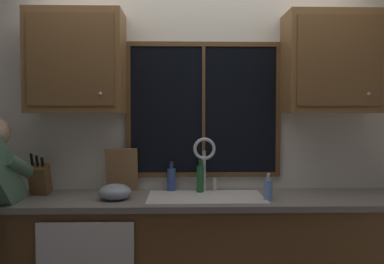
{
  "coord_description": "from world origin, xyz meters",
  "views": [
    {
      "loc": [
        -0.11,
        -3.13,
        1.5
      ],
      "look_at": [
        -0.04,
        -0.3,
        1.37
      ],
      "focal_mm": 38.58,
      "sensor_mm": 36.0,
      "label": 1
    }
  ],
  "objects_px": {
    "cutting_board": "(122,170)",
    "bottle_tall_clear": "(171,179)",
    "bottle_green_glass": "(200,178)",
    "knife_block": "(40,180)",
    "mixing_bowl": "(115,192)",
    "soap_dispenser": "(268,189)"
  },
  "relations": [
    {
      "from": "mixing_bowl",
      "to": "soap_dispenser",
      "type": "relative_size",
      "value": 1.21
    },
    {
      "from": "knife_block",
      "to": "bottle_tall_clear",
      "type": "xyz_separation_m",
      "value": [
        0.93,
        0.14,
        -0.02
      ]
    },
    {
      "from": "cutting_board",
      "to": "soap_dispenser",
      "type": "height_order",
      "value": "cutting_board"
    },
    {
      "from": "soap_dispenser",
      "to": "bottle_tall_clear",
      "type": "bearing_deg",
      "value": 152.89
    },
    {
      "from": "knife_block",
      "to": "cutting_board",
      "type": "distance_m",
      "value": 0.58
    },
    {
      "from": "bottle_green_glass",
      "to": "cutting_board",
      "type": "bearing_deg",
      "value": 174.67
    },
    {
      "from": "cutting_board",
      "to": "bottle_tall_clear",
      "type": "bearing_deg",
      "value": 1.76
    },
    {
      "from": "bottle_green_glass",
      "to": "mixing_bowl",
      "type": "bearing_deg",
      "value": -157.78
    },
    {
      "from": "mixing_bowl",
      "to": "soap_dispenser",
      "type": "distance_m",
      "value": 1.03
    },
    {
      "from": "cutting_board",
      "to": "bottle_tall_clear",
      "type": "xyz_separation_m",
      "value": [
        0.37,
        0.01,
        -0.07
      ]
    },
    {
      "from": "mixing_bowl",
      "to": "bottle_tall_clear",
      "type": "bearing_deg",
      "value": 39.24
    },
    {
      "from": "mixing_bowl",
      "to": "bottle_tall_clear",
      "type": "relative_size",
      "value": 1.01
    },
    {
      "from": "mixing_bowl",
      "to": "bottle_green_glass",
      "type": "xyz_separation_m",
      "value": [
        0.58,
        0.24,
        0.06
      ]
    },
    {
      "from": "bottle_green_glass",
      "to": "bottle_tall_clear",
      "type": "bearing_deg",
      "value": 162.88
    },
    {
      "from": "mixing_bowl",
      "to": "soap_dispenser",
      "type": "xyz_separation_m",
      "value": [
        1.03,
        -0.03,
        0.02
      ]
    },
    {
      "from": "bottle_tall_clear",
      "to": "bottle_green_glass",
      "type": "bearing_deg",
      "value": -17.12
    },
    {
      "from": "knife_block",
      "to": "mixing_bowl",
      "type": "relative_size",
      "value": 1.45
    },
    {
      "from": "bottle_tall_clear",
      "to": "mixing_bowl",
      "type": "bearing_deg",
      "value": -140.76
    },
    {
      "from": "knife_block",
      "to": "cutting_board",
      "type": "xyz_separation_m",
      "value": [
        0.56,
        0.12,
        0.05
      ]
    },
    {
      "from": "mixing_bowl",
      "to": "bottle_tall_clear",
      "type": "xyz_separation_m",
      "value": [
        0.37,
        0.3,
        0.04
      ]
    },
    {
      "from": "knife_block",
      "to": "mixing_bowl",
      "type": "height_order",
      "value": "knife_block"
    },
    {
      "from": "knife_block",
      "to": "bottle_tall_clear",
      "type": "distance_m",
      "value": 0.94
    }
  ]
}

